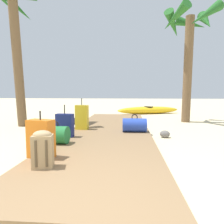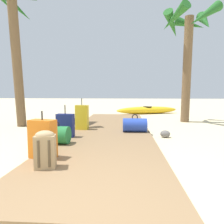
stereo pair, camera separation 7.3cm
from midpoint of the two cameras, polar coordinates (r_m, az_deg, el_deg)
name	(u,v)px [view 2 (the right image)]	position (r m, az deg, el deg)	size (l,w,h in m)	color
ground_plane	(107,140)	(5.04, -1.87, -7.63)	(60.00, 60.00, 0.00)	beige
boardwalk	(109,132)	(5.84, -1.05, -5.39)	(2.20, 8.30, 0.08)	olive
suitcase_yellow	(82,117)	(5.97, -8.60, -1.43)	(0.36, 0.24, 0.89)	gold
suitcase_orange	(43,139)	(3.58, -19.05, -6.98)	(0.45, 0.31, 0.76)	orange
suitcase_navy	(65,125)	(5.05, -13.10, -3.61)	(0.42, 0.23, 0.77)	navy
backpack_tan	(45,148)	(3.11, -18.54, -9.45)	(0.32, 0.27, 0.53)	tan
duffel_bag_green	(56,135)	(4.48, -15.60, -6.05)	(0.57, 0.41, 0.48)	#237538
duffel_bag_blue	(135,125)	(5.59, 5.91, -3.57)	(0.64, 0.37, 0.48)	#2847B7
palm_tree_far_right	(188,37)	(8.49, 20.00, 18.80)	(2.08, 2.04, 4.24)	brown
palm_tree_far_left	(14,9)	(7.81, -25.67, 24.24)	(2.29, 2.40, 4.83)	brown
kayak	(147,110)	(11.04, 9.48, 0.53)	(3.39, 1.66, 0.38)	gold
rock_left_near	(75,121)	(7.60, -10.39, -2.41)	(0.28, 0.33, 0.21)	#5B5651
rock_right_mid	(165,134)	(5.42, 14.02, -5.85)	(0.25, 0.21, 0.18)	slate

